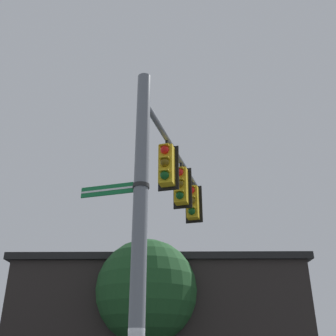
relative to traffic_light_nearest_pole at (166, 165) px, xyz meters
The scene contains 9 objects.
signal_pole 3.05m from the traffic_light_nearest_pole, 89.09° to the left, with size 0.30×0.30×7.82m, color slate.
mast_arm 1.14m from the traffic_light_nearest_pole, 90.88° to the right, with size 0.15×0.15×5.20m, color slate.
traffic_light_nearest_pole is the anchor object (origin of this frame).
traffic_light_mid_inner 1.43m from the traffic_light_nearest_pole, 90.90° to the right, with size 0.54×0.49×1.31m.
traffic_light_mid_outer 2.85m from the traffic_light_nearest_pole, 90.90° to the right, with size 0.54×0.49×1.31m.
street_name_sign 2.20m from the traffic_light_nearest_pole, 77.91° to the left, with size 1.48×0.34×0.22m.
bird_flying 3.15m from the traffic_light_nearest_pole, 48.73° to the right, with size 0.34×0.22×0.07m.
storefront_building 12.25m from the traffic_light_nearest_pole, 72.81° to the right, with size 14.70×11.61×6.00m.
tree_by_storefront 8.18m from the traffic_light_nearest_pole, 68.30° to the right, with size 4.16×4.16×6.53m.
Camera 1 is at (-2.49, 6.93, 2.12)m, focal length 42.56 mm.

